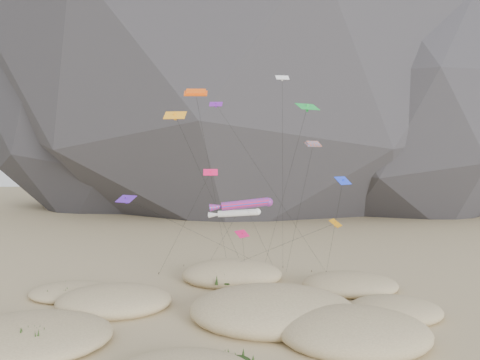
{
  "coord_description": "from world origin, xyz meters",
  "views": [
    {
      "loc": [
        -0.23,
        -45.01,
        16.12
      ],
      "look_at": [
        0.15,
        12.0,
        13.81
      ],
      "focal_mm": 35.0,
      "sensor_mm": 36.0,
      "label": 1
    }
  ],
  "objects": [
    {
      "name": "dune_grass",
      "position": [
        -1.38,
        3.31,
        0.84
      ],
      "size": [
        42.54,
        29.44,
        1.6
      ],
      "color": "black",
      "rests_on": "ground"
    },
    {
      "name": "delta_kites",
      "position": [
        0.82,
        11.92,
        16.29
      ],
      "size": [
        28.3,
        19.26,
        27.56
      ],
      "color": "#6F1BA3",
      "rests_on": "ground"
    },
    {
      "name": "rainbow_tube_kite",
      "position": [
        0.46,
        9.2,
        11.06
      ],
      "size": [
        8.81,
        18.16,
        11.9
      ],
      "color": "#F0193C",
      "rests_on": "ground"
    },
    {
      "name": "kite_stakes",
      "position": [
        1.35,
        22.89,
        0.15
      ],
      "size": [
        24.12,
        5.94,
        0.3
      ],
      "color": "#3F2D1E",
      "rests_on": "ground"
    },
    {
      "name": "orange_parafoil",
      "position": [
        -5.09,
        11.18,
        23.99
      ],
      "size": [
        4.71,
        18.3,
        24.8
      ],
      "color": "#F4520C",
      "rests_on": "ground"
    },
    {
      "name": "dunes",
      "position": [
        -0.77,
        3.52,
        0.74
      ],
      "size": [
        47.41,
        39.77,
        4.06
      ],
      "color": "#CCB789",
      "rests_on": "ground"
    },
    {
      "name": "multi_parafoil",
      "position": [
        9.04,
        12.09,
        17.94
      ],
      "size": [
        3.19,
        11.56,
        18.6
      ],
      "color": "#FF561A",
      "rests_on": "ground"
    },
    {
      "name": "white_tube_kite",
      "position": [
        -0.41,
        12.62,
        9.66
      ],
      "size": [
        7.58,
        13.52,
        10.31
      ],
      "color": "white",
      "rests_on": "ground"
    },
    {
      "name": "ground",
      "position": [
        0.0,
        0.0,
        0.0
      ],
      "size": [
        500.0,
        500.0,
        0.0
      ],
      "primitive_type": "plane",
      "color": "#CCB789",
      "rests_on": "ground"
    }
  ]
}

